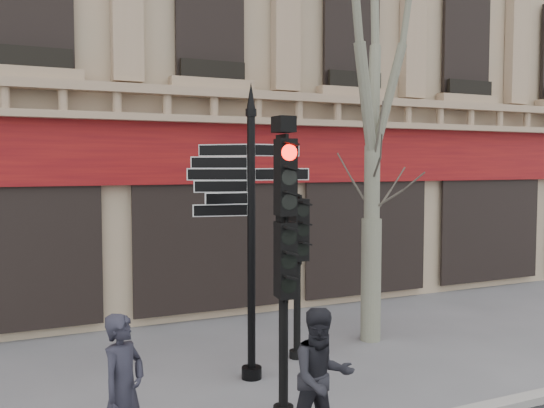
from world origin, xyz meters
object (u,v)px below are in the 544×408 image
(traffic_signal_main, at_px, (284,229))
(pedestrian_b, at_px, (322,378))
(fingerpost, at_px, (251,181))
(plane_tree, at_px, (374,3))
(pedestrian_a, at_px, (123,391))
(traffic_signal_secondary, at_px, (297,247))

(traffic_signal_main, distance_m, pedestrian_b, 1.95)
(fingerpost, xyz_separation_m, plane_tree, (2.88, 0.93, 3.23))
(plane_tree, relative_size, pedestrian_b, 5.37)
(traffic_signal_main, bearing_deg, pedestrian_b, -80.39)
(traffic_signal_main, xyz_separation_m, pedestrian_a, (-2.20, -0.44, -1.66))
(traffic_signal_main, relative_size, traffic_signal_secondary, 1.43)
(pedestrian_a, bearing_deg, traffic_signal_main, -29.86)
(traffic_signal_secondary, xyz_separation_m, pedestrian_b, (-1.28, -3.08, -1.10))
(traffic_signal_main, xyz_separation_m, traffic_signal_secondary, (1.30, 2.09, -0.58))
(fingerpost, distance_m, traffic_signal_main, 1.63)
(pedestrian_a, bearing_deg, fingerpost, -1.95)
(traffic_signal_secondary, xyz_separation_m, pedestrian_a, (-3.50, -2.53, -1.08))
(traffic_signal_secondary, height_order, pedestrian_b, traffic_signal_secondary)
(pedestrian_a, height_order, pedestrian_b, pedestrian_a)
(pedestrian_b, bearing_deg, fingerpost, 91.85)
(traffic_signal_secondary, height_order, plane_tree, plane_tree)
(plane_tree, bearing_deg, traffic_signal_main, -141.48)
(traffic_signal_secondary, relative_size, plane_tree, 0.31)
(traffic_signal_secondary, bearing_deg, pedestrian_a, -141.18)
(traffic_signal_secondary, xyz_separation_m, plane_tree, (1.77, 0.35, 4.40))
(fingerpost, relative_size, plane_tree, 0.51)
(plane_tree, height_order, pedestrian_b, plane_tree)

